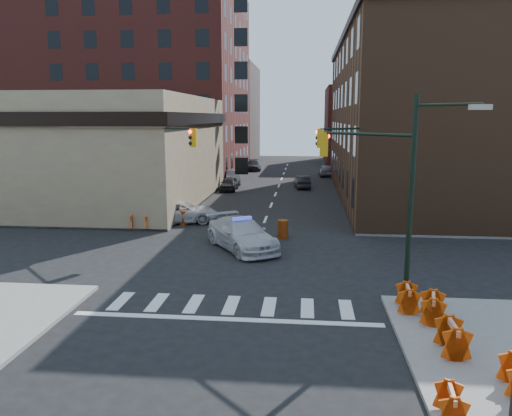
% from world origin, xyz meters
% --- Properties ---
extents(ground, '(140.00, 140.00, 0.00)m').
position_xyz_m(ground, '(0.00, 0.00, 0.00)').
color(ground, black).
rests_on(ground, ground).
extents(sidewalk_nw, '(34.00, 54.50, 0.15)m').
position_xyz_m(sidewalk_nw, '(-23.00, 32.75, 0.07)').
color(sidewalk_nw, gray).
rests_on(sidewalk_nw, ground).
extents(sidewalk_ne, '(34.00, 54.50, 0.15)m').
position_xyz_m(sidewalk_ne, '(23.00, 32.75, 0.07)').
color(sidewalk_ne, gray).
rests_on(sidewalk_ne, ground).
extents(bank_building, '(22.00, 22.00, 9.00)m').
position_xyz_m(bank_building, '(-17.00, 16.50, 4.50)').
color(bank_building, '#948461').
rests_on(bank_building, ground).
extents(apartment_block, '(25.00, 25.00, 24.00)m').
position_xyz_m(apartment_block, '(-18.50, 40.00, 12.00)').
color(apartment_block, maroon).
rests_on(apartment_block, ground).
extents(commercial_row_ne, '(14.00, 34.00, 14.00)m').
position_xyz_m(commercial_row_ne, '(13.00, 22.50, 7.00)').
color(commercial_row_ne, '#4D311F').
rests_on(commercial_row_ne, ground).
extents(filler_nw, '(20.00, 18.00, 16.00)m').
position_xyz_m(filler_nw, '(-16.00, 62.00, 8.00)').
color(filler_nw, brown).
rests_on(filler_nw, ground).
extents(filler_ne, '(16.00, 16.00, 12.00)m').
position_xyz_m(filler_ne, '(14.00, 58.00, 6.00)').
color(filler_ne, maroon).
rests_on(filler_ne, ground).
extents(signal_pole_se, '(5.40, 5.27, 8.00)m').
position_xyz_m(signal_pole_se, '(6.04, -5.52, 4.61)').
color(signal_pole_se, black).
rests_on(signal_pole_se, sidewalk_se).
extents(signal_pole_nw, '(3.58, 3.67, 8.00)m').
position_xyz_m(signal_pole_nw, '(-5.85, 5.34, 4.34)').
color(signal_pole_nw, black).
rests_on(signal_pole_nw, sidewalk_nw).
extents(signal_pole_ne, '(3.67, 3.58, 8.00)m').
position_xyz_m(signal_pole_ne, '(5.84, 5.35, 4.34)').
color(signal_pole_ne, black).
rests_on(signal_pole_ne, sidewalk_ne).
extents(tree_ne_near, '(3.00, 3.00, 4.85)m').
position_xyz_m(tree_ne_near, '(7.50, 26.00, 3.49)').
color(tree_ne_near, black).
rests_on(tree_ne_near, sidewalk_ne).
extents(tree_ne_far, '(3.00, 3.00, 4.85)m').
position_xyz_m(tree_ne_far, '(7.50, 34.00, 3.49)').
color(tree_ne_far, black).
rests_on(tree_ne_far, sidewalk_ne).
extents(police_car, '(5.20, 6.23, 1.71)m').
position_xyz_m(police_car, '(-0.67, 1.71, 0.85)').
color(police_car, silver).
rests_on(police_car, ground).
extents(pickup, '(5.59, 3.31, 1.46)m').
position_xyz_m(pickup, '(-5.80, 8.45, 0.73)').
color(pickup, '#BBBCBF').
rests_on(pickup, ground).
extents(parked_car_wnear, '(1.61, 3.93, 1.33)m').
position_xyz_m(parked_car_wnear, '(-4.84, 24.18, 0.67)').
color(parked_car_wnear, black).
rests_on(parked_car_wnear, ground).
extents(parked_car_wfar, '(2.17, 4.71, 1.49)m').
position_xyz_m(parked_car_wfar, '(-5.12, 29.29, 0.75)').
color(parked_car_wfar, gray).
rests_on(parked_car_wfar, ground).
extents(parked_car_wdeep, '(2.53, 5.06, 1.41)m').
position_xyz_m(parked_car_wdeep, '(-4.40, 43.62, 0.71)').
color(parked_car_wdeep, black).
rests_on(parked_car_wdeep, ground).
extents(parked_car_enear, '(1.89, 4.08, 1.30)m').
position_xyz_m(parked_car_enear, '(2.50, 26.56, 0.65)').
color(parked_car_enear, black).
rests_on(parked_car_enear, ground).
extents(parked_car_efar, '(1.83, 4.31, 1.46)m').
position_xyz_m(parked_car_efar, '(5.39, 37.72, 0.73)').
color(parked_car_efar, gray).
rests_on(parked_car_efar, ground).
extents(pedestrian_a, '(0.73, 0.71, 1.69)m').
position_xyz_m(pedestrian_a, '(-8.00, 6.00, 1.00)').
color(pedestrian_a, black).
rests_on(pedestrian_a, sidewalk_nw).
extents(pedestrian_b, '(1.09, 0.95, 1.93)m').
position_xyz_m(pedestrian_b, '(-9.88, 6.42, 1.12)').
color(pedestrian_b, black).
rests_on(pedestrian_b, sidewalk_nw).
extents(pedestrian_c, '(1.26, 0.94, 1.99)m').
position_xyz_m(pedestrian_c, '(-13.00, 6.43, 1.14)').
color(pedestrian_c, black).
rests_on(pedestrian_c, sidewalk_nw).
extents(barrel_road, '(0.76, 0.76, 1.14)m').
position_xyz_m(barrel_road, '(1.51, 4.45, 0.57)').
color(barrel_road, '#E2500A').
rests_on(barrel_road, ground).
extents(barrel_bank, '(0.67, 0.67, 1.00)m').
position_xyz_m(barrel_bank, '(-5.50, 7.64, 0.50)').
color(barrel_bank, orange).
rests_on(barrel_bank, ground).
extents(barricade_se_a, '(0.94, 1.44, 0.99)m').
position_xyz_m(barricade_se_a, '(7.42, -8.00, 0.65)').
color(barricade_se_a, '#CB5E09').
rests_on(barricade_se_a, sidewalk_se).
extents(barricade_se_b, '(0.73, 1.30, 0.94)m').
position_xyz_m(barricade_se_b, '(6.74, -7.00, 0.62)').
color(barricade_se_b, '#D65E0A').
rests_on(barricade_se_b, sidewalk_se).
extents(barricade_se_c, '(0.70, 1.35, 1.00)m').
position_xyz_m(barricade_se_c, '(7.41, -10.45, 0.65)').
color(barricade_se_c, '#F2470B').
rests_on(barricade_se_c, sidewalk_se).
extents(barricade_se_e, '(0.65, 1.12, 0.80)m').
position_xyz_m(barricade_se_e, '(6.40, -13.99, 0.55)').
color(barricade_se_e, red).
rests_on(barricade_se_e, sidewalk_se).
extents(barricade_nw_a, '(1.34, 0.77, 0.96)m').
position_xyz_m(barricade_nw_a, '(-7.90, 5.70, 0.63)').
color(barricade_nw_a, red).
rests_on(barricade_nw_a, sidewalk_nw).
extents(barricade_nw_b, '(1.31, 0.85, 0.90)m').
position_xyz_m(barricade_nw_b, '(-9.03, 8.00, 0.60)').
color(barricade_nw_b, '#E6490A').
rests_on(barricade_nw_b, sidewalk_nw).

